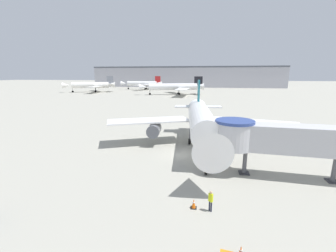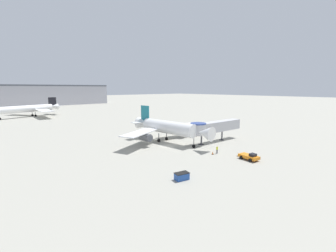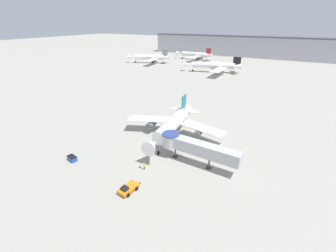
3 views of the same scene
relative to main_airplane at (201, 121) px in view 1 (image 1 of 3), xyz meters
The scene contains 11 objects.
ground_plane 5.99m from the main_airplane, 124.77° to the right, with size 800.00×800.00×0.00m, color #9E9B8E.
main_airplane is the anchor object (origin of this frame).
jet_bridge 12.92m from the main_airplane, 41.64° to the right, with size 18.65×4.37×5.96m.
traffic_cone_near_nose 16.35m from the main_airplane, 90.08° to the right, with size 0.50×0.50×0.82m.
traffic_cone_starboard_wing 12.09m from the main_airplane, ahead, with size 0.50×0.50×0.82m.
traffic_cone_apron_front 21.11m from the main_airplane, 81.55° to the right, with size 0.48×0.48×0.80m.
ground_crew_marshaller 16.46m from the main_airplane, 85.35° to the right, with size 0.39×0.37×1.77m.
background_jet_red_tail 138.75m from the main_airplane, 109.58° to the left, with size 31.24×35.27×9.64m.
background_jet_gray_tail 122.11m from the main_airplane, 125.36° to the left, with size 30.43×31.27×9.88m.
background_jet_black_tail 91.52m from the main_airplane, 100.67° to the left, with size 35.32×37.30×9.77m.
terminal_building 172.52m from the main_airplane, 96.23° to the left, with size 164.55×19.78×17.74m.
Camera 1 is at (3.20, -28.89, 10.66)m, focal length 24.00 mm.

